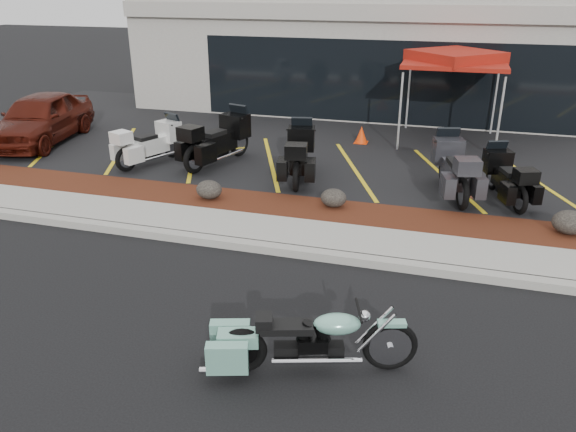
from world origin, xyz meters
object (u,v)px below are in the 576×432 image
(touring_white, at_px, (173,135))
(parked_car, at_px, (40,118))
(hero_cruiser, at_px, (391,339))
(popup_canopy, at_px, (455,60))
(traffic_cone, at_px, (361,135))

(touring_white, distance_m, parked_car, 4.38)
(hero_cruiser, distance_m, popup_canopy, 11.00)
(touring_white, height_order, traffic_cone, touring_white)
(traffic_cone, bearing_deg, popup_canopy, 20.32)
(traffic_cone, relative_size, popup_canopy, 0.16)
(hero_cruiser, distance_m, traffic_cone, 10.13)
(touring_white, relative_size, popup_canopy, 0.69)
(hero_cruiser, bearing_deg, traffic_cone, 84.21)
(popup_canopy, bearing_deg, touring_white, -157.43)
(hero_cruiser, bearing_deg, popup_canopy, 70.87)
(parked_car, xyz_separation_m, popup_canopy, (11.28, 3.39, 1.62))
(traffic_cone, xyz_separation_m, popup_canopy, (2.37, 0.88, 2.09))
(touring_white, bearing_deg, popup_canopy, -38.56)
(popup_canopy, bearing_deg, hero_cruiser, -97.76)
(traffic_cone, height_order, popup_canopy, popup_canopy)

